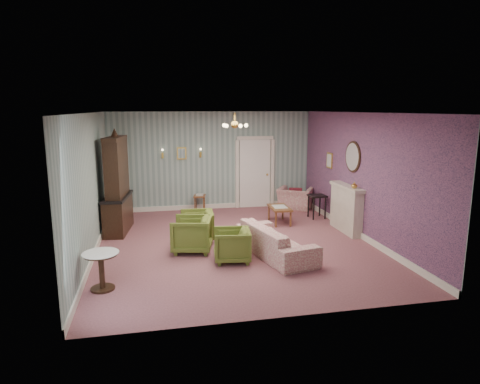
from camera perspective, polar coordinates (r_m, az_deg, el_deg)
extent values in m
plane|color=#91545C|center=(9.59, -0.69, -6.96)|extent=(7.00, 7.00, 0.00)
plane|color=white|center=(9.11, -0.73, 10.63)|extent=(7.00, 7.00, 0.00)
plane|color=gray|center=(12.66, -3.77, 4.19)|extent=(6.00, 0.00, 6.00)
plane|color=gray|center=(5.92, 5.85, -3.94)|extent=(6.00, 0.00, 6.00)
plane|color=gray|center=(9.16, -19.45, 0.87)|extent=(0.00, 7.00, 7.00)
plane|color=gray|center=(10.24, 16.00, 2.12)|extent=(0.00, 7.00, 7.00)
plane|color=#B95C82|center=(10.24, 15.93, 2.12)|extent=(0.00, 7.00, 7.00)
imported|color=#5C6A25|center=(8.45, -1.11, -6.96)|extent=(0.74, 0.78, 0.72)
imported|color=#5C6A25|center=(9.05, -6.53, -5.44)|extent=(0.91, 0.94, 0.82)
imported|color=#5C6A25|center=(9.80, -5.84, -4.33)|extent=(0.74, 0.78, 0.76)
imported|color=#A44253|center=(8.80, 4.81, -5.82)|extent=(1.09, 2.25, 0.84)
imported|color=#A44253|center=(12.86, 7.46, -0.38)|extent=(1.17, 1.06, 0.86)
imported|color=gold|center=(10.21, 15.14, 0.90)|extent=(0.15, 0.15, 0.15)
cube|color=maroon|center=(12.69, 7.47, -0.30)|extent=(0.41, 0.28, 0.39)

